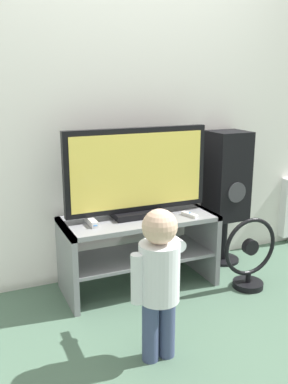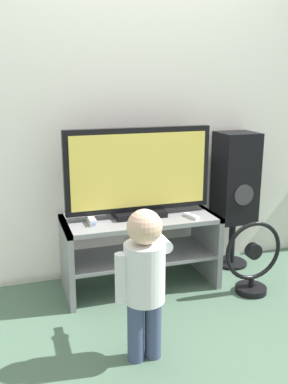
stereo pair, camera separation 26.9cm
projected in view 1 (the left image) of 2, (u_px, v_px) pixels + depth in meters
ground_plane at (152, 300)px, 2.80m from camera, size 16.00×16.00×0.00m
wall_back at (121, 95)px, 2.95m from camera, size 10.00×0.06×2.60m
tv_stand at (139, 241)px, 2.92m from camera, size 1.04×0.45×0.51m
television at (137, 174)px, 2.82m from camera, size 0.99×0.20×0.60m
game_console at (91, 222)px, 2.72m from camera, size 0.04×0.17×0.04m
remote_primary at (190, 215)px, 2.88m from camera, size 0.07×0.13×0.03m
child at (159, 272)px, 2.12m from camera, size 0.31×0.46×0.81m
speaker_tower at (227, 179)px, 3.25m from camera, size 0.28×0.27×1.03m
floor_fan at (250, 257)px, 2.93m from camera, size 0.41×0.21×0.51m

